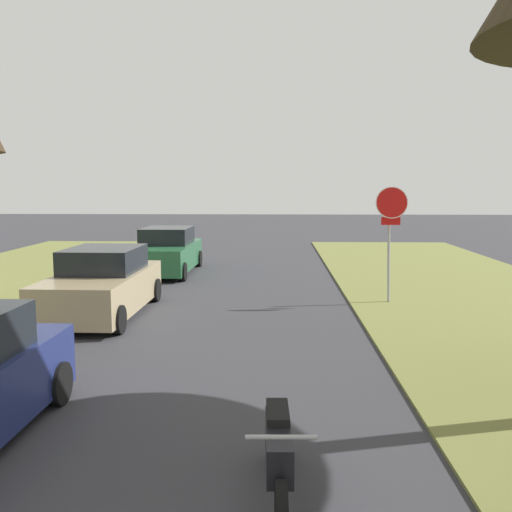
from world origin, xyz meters
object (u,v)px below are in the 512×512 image
at_px(parked_sedan_tan, 102,284).
at_px(parked_motorcycle, 278,454).
at_px(stop_sign_far, 391,219).
at_px(parked_sedan_green, 167,252).

distance_m(parked_sedan_tan, parked_motorcycle, 8.77).
relative_size(stop_sign_far, parked_motorcycle, 1.44).
bearing_deg(parked_sedan_green, parked_sedan_tan, -92.28).
xyz_separation_m(stop_sign_far, parked_sedan_tan, (-6.98, -1.53, -1.46)).
bearing_deg(parked_sedan_tan, stop_sign_far, 12.33).
distance_m(parked_sedan_tan, parked_sedan_green, 6.46).
height_order(parked_sedan_tan, parked_motorcycle, parked_sedan_tan).
bearing_deg(stop_sign_far, parked_motorcycle, -107.26).
height_order(parked_sedan_green, parked_motorcycle, parked_sedan_green).
bearing_deg(stop_sign_far, parked_sedan_green, 143.81).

